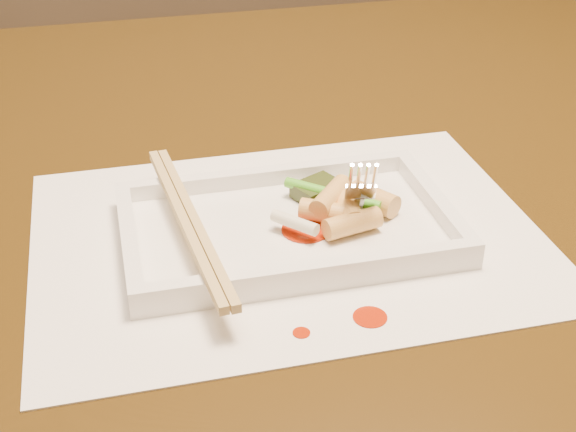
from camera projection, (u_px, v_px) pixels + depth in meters
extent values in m
cube|color=black|center=(298.00, 169.00, 0.78)|extent=(1.40, 0.90, 0.04)
cube|color=white|center=(288.00, 236.00, 0.64)|extent=(0.40, 0.30, 0.00)
cylinder|color=#AA2105|center=(370.00, 317.00, 0.55)|extent=(0.02, 0.02, 0.00)
cylinder|color=#AA2105|center=(301.00, 333.00, 0.54)|extent=(0.01, 0.01, 0.00)
cube|color=white|center=(288.00, 231.00, 0.64)|extent=(0.26, 0.16, 0.01)
cube|color=white|center=(268.00, 176.00, 0.69)|extent=(0.26, 0.01, 0.01)
cube|color=white|center=(313.00, 272.00, 0.57)|extent=(0.26, 0.01, 0.01)
cube|color=white|center=(129.00, 240.00, 0.61)|extent=(0.01, 0.14, 0.01)
cube|color=white|center=(435.00, 201.00, 0.66)|extent=(0.01, 0.14, 0.01)
cube|color=black|center=(317.00, 189.00, 0.67)|extent=(0.05, 0.04, 0.01)
cylinder|color=#EAEACC|center=(295.00, 223.00, 0.62)|extent=(0.03, 0.04, 0.01)
cylinder|color=#3CA019|center=(332.00, 194.00, 0.65)|extent=(0.07, 0.06, 0.01)
cube|color=tan|center=(183.00, 221.00, 0.61)|extent=(0.03, 0.23, 0.01)
cube|color=tan|center=(194.00, 220.00, 0.61)|extent=(0.03, 0.23, 0.01)
cylinder|color=#AA2105|center=(306.00, 230.00, 0.63)|extent=(0.04, 0.04, 0.00)
cylinder|color=#E1BE69|center=(352.00, 223.00, 0.62)|extent=(0.05, 0.03, 0.02)
cylinder|color=#E1BE69|center=(329.00, 213.00, 0.63)|extent=(0.05, 0.04, 0.02)
cylinder|color=#E1BE69|center=(331.00, 196.00, 0.64)|extent=(0.04, 0.05, 0.02)
cylinder|color=#E1BE69|center=(374.00, 199.00, 0.65)|extent=(0.04, 0.04, 0.02)
cylinder|color=#E1BE69|center=(347.00, 208.00, 0.64)|extent=(0.02, 0.05, 0.02)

